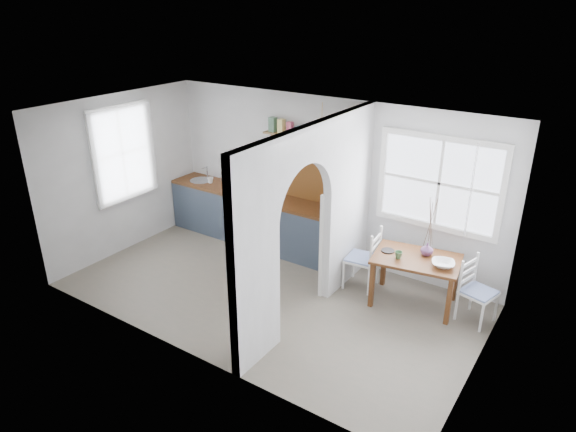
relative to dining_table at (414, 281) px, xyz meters
The scene contains 26 objects.
floor 2.07m from the dining_table, 152.04° to the right, with size 5.80×3.20×0.01m, color gray.
ceiling 3.03m from the dining_table, 152.04° to the right, with size 5.80×3.20×0.01m, color white.
walls 2.25m from the dining_table, 152.04° to the right, with size 5.81×3.21×2.60m.
partition 1.79m from the dining_table, 140.78° to the right, with size 0.12×3.20×2.60m.
kitchen_window 4.94m from the dining_table, 168.44° to the right, with size 0.10×1.16×1.50m, color white, non-canonical shape.
nook_window 1.38m from the dining_table, 90.04° to the left, with size 1.76×0.10×1.30m, color white, non-canonical shape.
counter 2.96m from the dining_table, behind, with size 3.50×0.60×0.90m.
sink 4.28m from the dining_table, behind, with size 0.40×0.40×0.02m, color silver.
backsplash 2.32m from the dining_table, 162.83° to the left, with size 1.65×0.03×0.90m, color brown.
shelf 2.65m from the dining_table, 165.08° to the left, with size 1.75×0.20×0.21m.
pendant_lamp 2.25m from the dining_table, behind, with size 0.26×0.26×0.16m, color beige.
utensil_rail 1.62m from the dining_table, behind, with size 0.02×0.02×0.50m, color silver.
dining_table is the anchor object (origin of this frame).
chair_left 0.82m from the dining_table, behind, with size 0.43×0.43×0.94m, color white, non-canonical shape.
chair_right 0.85m from the dining_table, ahead, with size 0.40×0.40×0.88m, color white, non-canonical shape.
kettle 1.61m from the dining_table, 169.05° to the left, with size 0.20×0.16×0.24m, color silver, non-canonical shape.
mug_a 4.05m from the dining_table, behind, with size 0.11×0.11×0.10m, color white.
mug_b 3.85m from the dining_table, behind, with size 0.12×0.12×0.09m, color silver.
knife_block 3.18m from the dining_table, behind, with size 0.10×0.14×0.23m, color #472417.
jar 3.12m from the dining_table, behind, with size 0.10×0.10×0.16m, color tan.
towel_magenta 1.22m from the dining_table, behind, with size 0.02×0.03×0.55m, color #AA1641.
towel_orange 1.23m from the dining_table, behind, with size 0.02×0.03×0.48m, color orange.
bowl 0.54m from the dining_table, ahead, with size 0.29×0.29×0.07m, color white.
table_cup 0.48m from the dining_table, 143.19° to the right, with size 0.11×0.11×0.10m, color #446E44.
plate 0.55m from the dining_table, behind, with size 0.18×0.18×0.02m, color black.
vase 0.48m from the dining_table, 61.99° to the left, with size 0.17×0.17×0.18m, color #623B67.
Camera 1 is at (3.77, -5.13, 3.96)m, focal length 32.00 mm.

